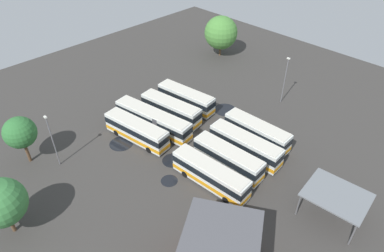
# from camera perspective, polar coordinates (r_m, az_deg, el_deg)

# --- Properties ---
(ground_plane) EXTENTS (92.59, 92.59, 0.00)m
(ground_plane) POSITION_cam_1_polar(r_m,az_deg,el_deg) (53.94, 0.84, -2.50)
(ground_plane) COLOR #383533
(bus_row0_slot0) EXTENTS (10.87, 2.93, 3.50)m
(bus_row0_slot0) POSITION_cam_1_polar(r_m,az_deg,el_deg) (53.64, 10.74, -0.99)
(bus_row0_slot0) COLOR silver
(bus_row0_slot0) RESTS_ON ground_plane
(bus_row0_slot1) EXTENTS (11.55, 3.28, 3.50)m
(bus_row0_slot1) POSITION_cam_1_polar(r_m,az_deg,el_deg) (50.85, 8.84, -3.19)
(bus_row0_slot1) COLOR silver
(bus_row0_slot1) RESTS_ON ground_plane
(bus_row0_slot2) EXTENTS (10.78, 3.20, 3.50)m
(bus_row0_slot2) POSITION_cam_1_polar(r_m,az_deg,el_deg) (48.42, 6.01, -5.36)
(bus_row0_slot2) COLOR silver
(bus_row0_slot2) RESTS_ON ground_plane
(bus_row0_slot3) EXTENTS (11.54, 3.37, 3.50)m
(bus_row0_slot3) POSITION_cam_1_polar(r_m,az_deg,el_deg) (45.93, 3.08, -8.05)
(bus_row0_slot3) COLOR silver
(bus_row0_slot3) RESTS_ON ground_plane
(bus_row1_slot0) EXTENTS (11.18, 3.91, 3.50)m
(bus_row1_slot0) POSITION_cam_1_polar(r_m,az_deg,el_deg) (60.58, -1.01, 4.62)
(bus_row1_slot0) COLOR silver
(bus_row1_slot0) RESTS_ON ground_plane
(bus_row1_slot1) EXTENTS (11.41, 4.16, 3.50)m
(bus_row1_slot1) POSITION_cam_1_polar(r_m,az_deg,el_deg) (57.86, -3.53, 2.82)
(bus_row1_slot1) COLOR silver
(bus_row1_slot1) RESTS_ON ground_plane
(bus_row1_slot2) EXTENTS (14.37, 4.76, 3.50)m
(bus_row1_slot2) POSITION_cam_1_polar(r_m,az_deg,el_deg) (55.60, -6.50, 1.02)
(bus_row1_slot2) COLOR silver
(bus_row1_slot2) RESTS_ON ground_plane
(bus_row1_slot3) EXTENTS (11.57, 4.22, 3.50)m
(bus_row1_slot3) POSITION_cam_1_polar(r_m,az_deg,el_deg) (53.71, -9.20, -0.73)
(bus_row1_slot3) COLOR silver
(bus_row1_slot3) RESTS_ON ground_plane
(maintenance_shelter) EXTENTS (7.63, 6.44, 3.74)m
(maintenance_shelter) POSITION_cam_1_polar(r_m,az_deg,el_deg) (44.49, 22.94, -10.64)
(maintenance_shelter) COLOR slate
(maintenance_shelter) RESTS_ON ground_plane
(lamp_post_by_building) EXTENTS (0.56, 0.28, 8.80)m
(lamp_post_by_building) POSITION_cam_1_polar(r_m,az_deg,el_deg) (62.70, 15.20, 7.60)
(lamp_post_by_building) COLOR slate
(lamp_post_by_building) RESTS_ON ground_plane
(lamp_post_mid_lot) EXTENTS (0.56, 0.28, 8.48)m
(lamp_post_mid_lot) POSITION_cam_1_polar(r_m,az_deg,el_deg) (50.65, -22.22, -2.06)
(lamp_post_mid_lot) COLOR slate
(lamp_post_mid_lot) RESTS_ON ground_plane
(tree_north_edge) EXTENTS (7.27, 7.27, 9.00)m
(tree_north_edge) POSITION_cam_1_polar(r_m,az_deg,el_deg) (78.31, 4.84, 15.22)
(tree_north_edge) COLOR brown
(tree_north_edge) RESTS_ON ground_plane
(tree_south_edge) EXTENTS (5.62, 5.62, 7.72)m
(tree_south_edge) POSITION_cam_1_polar(r_m,az_deg,el_deg) (43.96, -29.19, -11.09)
(tree_south_edge) COLOR brown
(tree_south_edge) RESTS_ON ground_plane
(tree_east_edge) EXTENTS (4.51, 4.51, 7.51)m
(tree_east_edge) POSITION_cam_1_polar(r_m,az_deg,el_deg) (52.75, -26.72, -0.99)
(tree_east_edge) COLOR brown
(tree_east_edge) RESTS_ON ground_plane
(puddle_front_lane) EXTENTS (3.75, 3.75, 0.01)m
(puddle_front_lane) POSITION_cam_1_polar(r_m,az_deg,el_deg) (54.56, -11.65, -2.87)
(puddle_front_lane) COLOR black
(puddle_front_lane) RESTS_ON ground_plane
(puddle_centre_drain) EXTENTS (1.43, 1.43, 0.01)m
(puddle_centre_drain) POSITION_cam_1_polar(r_m,az_deg,el_deg) (64.08, -0.91, 4.65)
(puddle_centre_drain) COLOR black
(puddle_centre_drain) RESTS_ON ground_plane
(puddle_back_corner) EXTENTS (3.11, 3.11, 0.01)m
(puddle_back_corner) POSITION_cam_1_polar(r_m,az_deg,el_deg) (50.63, -3.22, -5.73)
(puddle_back_corner) COLOR black
(puddle_back_corner) RESTS_ON ground_plane
(puddle_between_rows) EXTENTS (4.01, 4.01, 0.01)m
(puddle_between_rows) POSITION_cam_1_polar(r_m,az_deg,el_deg) (61.15, 5.53, 2.70)
(puddle_between_rows) COLOR black
(puddle_between_rows) RESTS_ON ground_plane
(puddle_near_shelter) EXTENTS (2.35, 2.35, 0.01)m
(puddle_near_shelter) POSITION_cam_1_polar(r_m,az_deg,el_deg) (47.72, -3.80, -9.08)
(puddle_near_shelter) COLOR black
(puddle_near_shelter) RESTS_ON ground_plane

